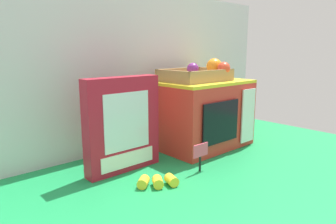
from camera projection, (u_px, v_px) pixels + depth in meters
ground_plane at (167, 157)px, 1.21m from camera, size 1.70×1.70×0.00m
display_back_panel at (133, 70)px, 1.30m from camera, size 1.61×0.03×0.66m
toy_microwave at (204, 114)px, 1.32m from camera, size 0.40×0.26×0.29m
food_groups_crate at (199, 74)px, 1.29m from camera, size 0.27×0.21×0.09m
cookie_set_box at (123, 125)px, 1.05m from camera, size 0.28×0.06×0.33m
price_sign at (201, 153)px, 1.05m from camera, size 0.07×0.01×0.10m
loose_toy_banana at (158, 181)px, 0.95m from camera, size 0.12×0.10×0.03m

